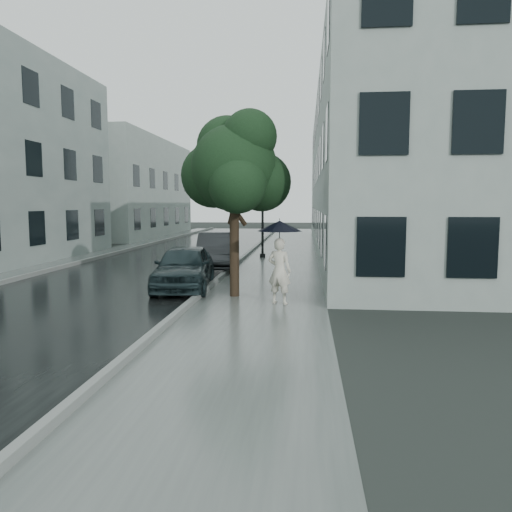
# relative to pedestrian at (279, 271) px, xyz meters

# --- Properties ---
(ground) EXTENTS (120.00, 120.00, 0.00)m
(ground) POSITION_rel_pedestrian_xyz_m (-0.75, -2.00, -0.89)
(ground) COLOR black
(ground) RESTS_ON ground
(sidewalk) EXTENTS (3.50, 60.00, 0.01)m
(sidewalk) POSITION_rel_pedestrian_xyz_m (-0.50, 10.00, -0.89)
(sidewalk) COLOR slate
(sidewalk) RESTS_ON ground
(kerb_near) EXTENTS (0.15, 60.00, 0.15)m
(kerb_near) POSITION_rel_pedestrian_xyz_m (-2.32, 10.00, -0.82)
(kerb_near) COLOR slate
(kerb_near) RESTS_ON ground
(asphalt_road) EXTENTS (6.85, 60.00, 0.00)m
(asphalt_road) POSITION_rel_pedestrian_xyz_m (-5.82, 10.00, -0.89)
(asphalt_road) COLOR black
(asphalt_road) RESTS_ON ground
(kerb_far) EXTENTS (0.15, 60.00, 0.15)m
(kerb_far) POSITION_rel_pedestrian_xyz_m (-9.32, 10.00, -0.82)
(kerb_far) COLOR slate
(kerb_far) RESTS_ON ground
(sidewalk_far) EXTENTS (1.70, 60.00, 0.01)m
(sidewalk_far) POSITION_rel_pedestrian_xyz_m (-10.25, 10.00, -0.89)
(sidewalk_far) COLOR #4C5451
(sidewalk_far) RESTS_ON ground
(building_near) EXTENTS (7.02, 36.00, 9.00)m
(building_near) POSITION_rel_pedestrian_xyz_m (4.72, 17.50, 3.61)
(building_near) COLOR #8F9C95
(building_near) RESTS_ON ground
(building_far_b) EXTENTS (7.02, 18.00, 8.00)m
(building_far_b) POSITION_rel_pedestrian_xyz_m (-14.52, 28.00, 3.11)
(building_far_b) COLOR #8F9C95
(building_far_b) RESTS_ON ground
(pedestrian) EXTENTS (0.75, 0.61, 1.77)m
(pedestrian) POSITION_rel_pedestrian_xyz_m (0.00, 0.00, 0.00)
(pedestrian) COLOR beige
(pedestrian) RESTS_ON sidewalk
(umbrella) EXTENTS (1.48, 1.48, 1.34)m
(umbrella) POSITION_rel_pedestrian_xyz_m (-0.00, -0.00, 1.20)
(umbrella) COLOR black
(umbrella) RESTS_ON ground
(street_tree) EXTENTS (3.21, 2.92, 5.27)m
(street_tree) POSITION_rel_pedestrian_xyz_m (-1.35, 1.10, 2.81)
(street_tree) COLOR #332619
(street_tree) RESTS_ON ground
(lamp_post) EXTENTS (0.83, 0.42, 4.73)m
(lamp_post) POSITION_rel_pedestrian_xyz_m (-1.61, 11.51, 1.83)
(lamp_post) COLOR black
(lamp_post) RESTS_ON ground
(car_near) EXTENTS (2.03, 4.25, 1.40)m
(car_near) POSITION_rel_pedestrian_xyz_m (-3.08, 2.00, -0.18)
(car_near) COLOR #19282B
(car_near) RESTS_ON ground
(car_far) EXTENTS (2.08, 4.62, 1.47)m
(car_far) POSITION_rel_pedestrian_xyz_m (-2.95, 7.15, -0.15)
(car_far) COLOR #26292C
(car_far) RESTS_ON ground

